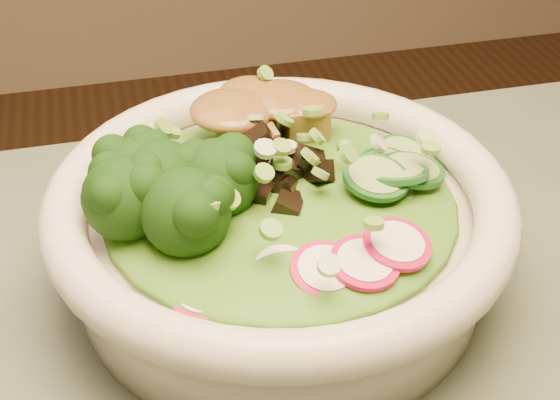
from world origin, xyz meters
name	(u,v)px	position (x,y,z in m)	size (l,w,h in m)	color
salad_bowl	(280,226)	(-0.06, 0.18, 0.79)	(0.30, 0.30, 0.08)	silver
lettuce_bed	(280,199)	(-0.06, 0.18, 0.82)	(0.23, 0.23, 0.03)	#2C6415
broccoli_florets	(170,195)	(-0.13, 0.18, 0.84)	(0.09, 0.08, 0.05)	black
radish_slices	(323,264)	(-0.06, 0.11, 0.82)	(0.12, 0.04, 0.02)	#B80E44
cucumber_slices	(388,164)	(0.01, 0.19, 0.83)	(0.08, 0.08, 0.04)	#97C36C
mushroom_heap	(274,166)	(-0.06, 0.20, 0.83)	(0.08, 0.08, 0.04)	black
tofu_cubes	(254,125)	(-0.07, 0.26, 0.83)	(0.10, 0.07, 0.04)	olive
peanut_sauce	(254,107)	(-0.07, 0.26, 0.85)	(0.08, 0.06, 0.02)	brown
scallion_garnish	(280,163)	(-0.06, 0.18, 0.84)	(0.22, 0.22, 0.03)	#6CA43A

